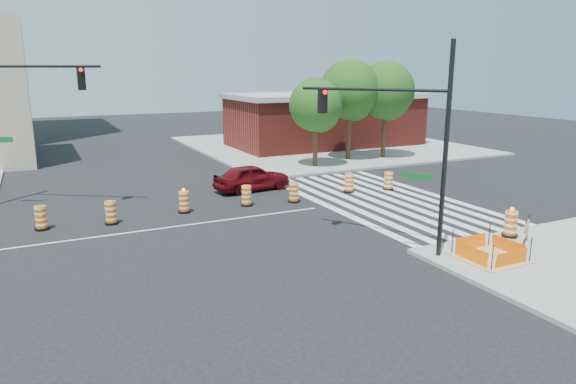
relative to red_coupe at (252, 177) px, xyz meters
name	(u,v)px	position (x,y,z in m)	size (l,w,h in m)	color
ground	(172,227)	(-5.74, -4.92, -0.74)	(120.00, 120.00, 0.00)	black
sidewalk_ne	(324,145)	(12.26, 13.08, -0.66)	(22.00, 22.00, 0.15)	gray
crosswalk_east	(381,199)	(5.21, -4.92, -0.73)	(6.75, 13.50, 0.01)	silver
lane_centerline	(172,227)	(-5.74, -4.92, -0.73)	(14.00, 0.12, 0.01)	silver
excavation_pit	(490,256)	(3.26, -13.92, -0.51)	(2.20, 2.20, 0.90)	tan
brick_storefront	(325,120)	(12.26, 13.08, 1.58)	(16.50, 8.50, 4.60)	maroon
red_coupe	(252,177)	(0.00, 0.00, 0.00)	(1.74, 4.32, 1.47)	#54070B
signal_pole_se	(402,129)	(1.01, -11.60, 3.81)	(3.13, 4.78, 7.39)	black
signal_pole_nw	(9,100)	(-11.52, 1.55, 4.45)	(5.50, 3.55, 8.48)	black
pit_drum	(511,224)	(5.82, -12.54, -0.09)	(0.61, 0.61, 1.20)	black
barricade	(527,229)	(5.73, -13.35, -0.02)	(0.77, 0.50, 1.03)	#E25E04
tree_north_c	(316,108)	(6.47, 4.35, 3.34)	(3.62, 3.57, 6.08)	#382314
tree_north_d	(350,93)	(10.05, 5.76, 4.19)	(4.31, 4.31, 7.33)	#382314
tree_north_e	(386,94)	(12.86, 5.30, 4.11)	(4.25, 4.25, 7.22)	#382314
median_drum_2	(41,219)	(-10.73, -2.85, -0.26)	(0.60, 0.60, 1.02)	black
median_drum_3	(111,213)	(-7.98, -3.30, -0.26)	(0.60, 0.60, 1.02)	black
median_drum_4	(184,202)	(-4.63, -2.87, -0.25)	(0.60, 0.60, 1.18)	black
median_drum_5	(246,196)	(-1.54, -3.02, -0.26)	(0.60, 0.60, 1.02)	black
median_drum_6	(294,193)	(0.88, -3.42, -0.26)	(0.60, 0.60, 1.02)	black
median_drum_7	(349,184)	(4.59, -2.82, -0.26)	(0.60, 0.60, 1.02)	black
median_drum_8	(388,181)	(6.89, -3.29, -0.26)	(0.60, 0.60, 1.02)	black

